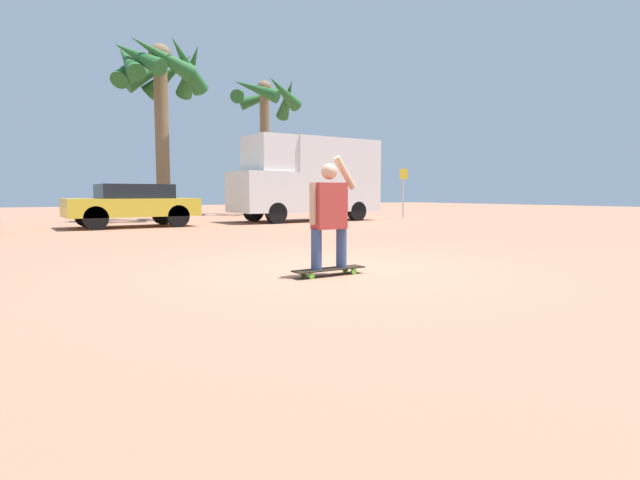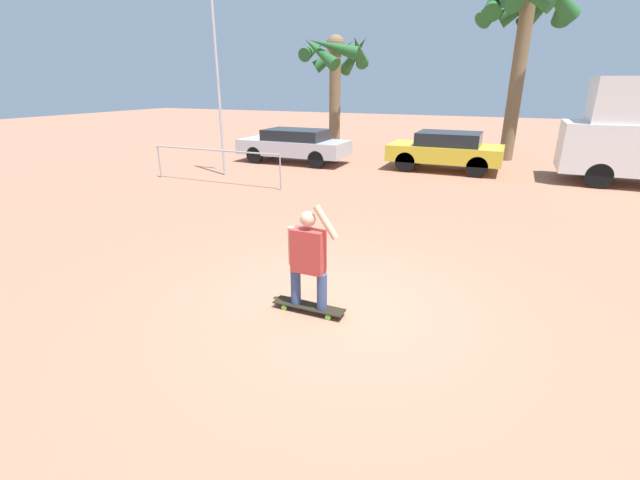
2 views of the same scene
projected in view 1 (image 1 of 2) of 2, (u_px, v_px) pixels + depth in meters
ground_plane at (334, 270)px, 7.02m from camera, size 80.00×80.00×0.00m
skateboard at (329, 270)px, 6.54m from camera, size 1.03×0.23×0.09m
person_skateboarder at (329, 210)px, 6.47m from camera, size 0.72×0.22×1.47m
camper_van at (309, 177)px, 19.49m from camera, size 5.83×2.13×3.20m
parked_car_yellow at (132, 204)px, 16.00m from camera, size 3.94×1.92×1.37m
palm_tree_near_van at (266, 106)px, 25.35m from camera, size 3.74×3.85×6.96m
palm_tree_center_background at (158, 77)px, 19.45m from camera, size 3.84×3.87×7.03m
street_sign at (403, 186)px, 21.58m from camera, size 0.44×0.06×2.14m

